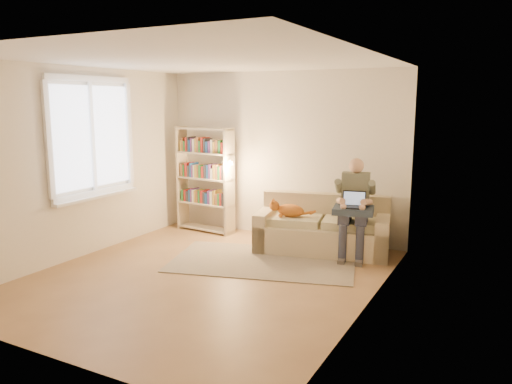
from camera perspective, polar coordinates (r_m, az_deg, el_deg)
The scene contains 14 objects.
floor at distance 6.26m, azimuth -5.87°, elevation -9.66°, with size 4.50×4.50×0.00m, color olive.
ceiling at distance 5.91m, azimuth -6.34°, elevation 14.78°, with size 4.00×4.50×0.02m, color white.
wall_left at distance 7.25m, azimuth -19.39°, elevation 3.12°, with size 0.02×4.50×2.60m, color silver.
wall_right at distance 5.12m, azimuth 12.85°, elevation 0.71°, with size 0.02×4.50×2.60m, color silver.
wall_back at distance 7.90m, azimuth 3.02°, elevation 4.23°, with size 4.00×0.02×2.60m, color silver.
wall_front at distance 4.29m, azimuth -23.01°, elevation -1.67°, with size 4.00×0.02×2.60m, color silver.
window at distance 7.34m, azimuth -18.00°, elevation 3.87°, with size 0.12×1.52×1.69m.
sofa at distance 7.29m, azimuth 7.61°, elevation -4.46°, with size 2.00×1.21×0.79m.
person at distance 6.99m, azimuth 11.19°, elevation -1.17°, with size 0.49×0.66×1.36m.
cat at distance 7.17m, azimuth 3.96°, elevation -2.05°, with size 0.59×0.30×0.23m.
blanket at distance 6.88m, azimuth 10.87°, elevation -2.04°, with size 0.53×0.44×0.09m, color #253140.
laptop at distance 6.87m, azimuth 10.91°, elevation -1.24°, with size 0.36×0.32×0.27m.
bookshelf at distance 8.24m, azimuth -5.84°, elevation 2.02°, with size 1.14×0.42×1.73m.
rug at distance 6.81m, azimuth 0.84°, elevation -7.90°, with size 2.44×1.44×0.01m, color gray.
Camera 1 is at (3.28, -4.89, 2.12)m, focal length 35.00 mm.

